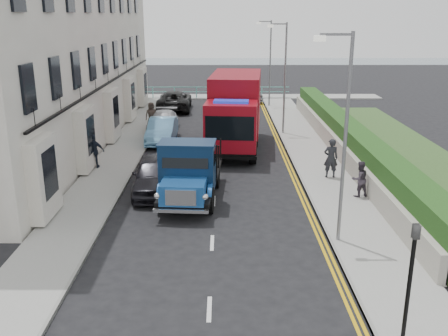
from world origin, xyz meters
The scene contains 23 objects.
ground centered at (0.00, 0.00, 0.00)m, with size 120.00×120.00×0.00m, color black.
pavement_west centered at (-5.20, 9.00, 0.06)m, with size 2.40×38.00×0.12m, color gray.
pavement_east centered at (5.30, 9.00, 0.06)m, with size 2.60×38.00×0.12m, color gray.
promenade centered at (0.00, 29.00, 0.06)m, with size 30.00×2.50×0.12m, color gray.
sea_plane centered at (0.00, 60.00, 0.00)m, with size 120.00×120.00×0.00m, color slate.
terrace_west centered at (-9.47, 13.00, 7.17)m, with size 6.31×30.20×14.25m.
garden_east centered at (7.21, 9.00, 0.90)m, with size 1.45×28.00×1.75m.
seafront_railing centered at (0.00, 28.20, 0.58)m, with size 13.00×0.08×1.11m.
lamp_near centered at (4.18, -2.00, 4.00)m, with size 1.23×0.18×7.00m.
lamp_mid centered at (4.18, 14.00, 4.00)m, with size 1.23×0.18×7.00m.
lamp_far centered at (4.18, 24.00, 4.00)m, with size 1.23×0.18×7.00m.
traffic_signal centered at (4.60, -7.50, 2.07)m, with size 0.16×0.20×3.10m.
bedford_lorry centered at (-1.02, 1.70, 1.21)m, with size 2.56×5.70×2.63m.
red_lorry centered at (1.09, 10.72, 2.23)m, with size 3.40×8.19×4.19m.
parked_car_front centered at (-2.60, 3.22, 0.78)m, with size 1.85×4.61×1.57m, color black.
parked_car_mid centered at (-3.29, 12.00, 0.73)m, with size 1.55×4.43×1.46m, color #609FCE.
parked_car_rear centered at (-3.60, 15.13, 0.64)m, with size 1.79×4.39×1.27m, color #B6B7BB.
seafront_car_left centered at (-3.50, 22.67, 0.78)m, with size 2.59×5.61×1.56m, color black.
seafront_car_right centered at (2.33, 27.00, 0.80)m, with size 1.90×4.71×1.61m, color #A2A3A7.
pedestrian_east_near centered at (5.43, 4.81, 1.05)m, with size 0.68×0.45×1.86m, color black.
pedestrian_east_far centered at (6.10, 2.22, 0.89)m, with size 0.74×0.58×1.53m, color #3A323D.
pedestrian_west_near centered at (-6.00, 6.35, 0.97)m, with size 1.00×0.42×1.71m, color black.
pedestrian_west_far centered at (-4.40, 15.50, 0.98)m, with size 0.84×0.55×1.73m, color #362E27.
Camera 1 is at (0.34, -17.52, 7.50)m, focal length 40.00 mm.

